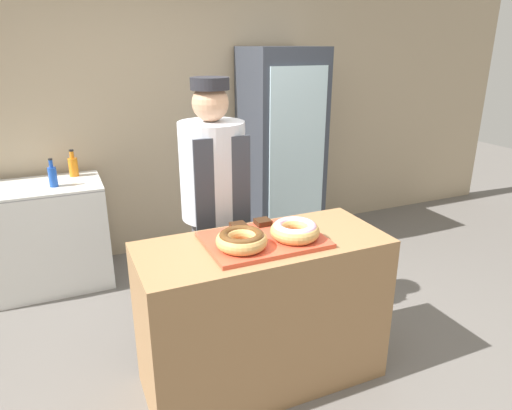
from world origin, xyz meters
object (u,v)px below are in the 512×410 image
Objects in this scene: baker_person at (214,207)px; bottle_orange at (73,166)px; brownie_back_left at (239,226)px; brownie_back_right at (263,222)px; beverage_fridge at (281,151)px; chest_freezer at (37,237)px; donut_chocolate_glaze at (242,239)px; donut_light_glaze at (295,230)px; serving_tray at (263,240)px; bottle_blue at (53,176)px.

baker_person reaches higher than bottle_orange.
bottle_orange reaches higher than brownie_back_left.
brownie_back_right is 0.05× the size of beverage_fridge.
brownie_back_right is 0.38× the size of bottle_orange.
beverage_fridge is 1.75× the size of chest_freezer.
beverage_fridge is 2.24m from chest_freezer.
bottle_orange is at bearing 25.49° from chest_freezer.
chest_freezer is at bearing 120.12° from donut_chocolate_glaze.
baker_person reaches higher than donut_light_glaze.
donut_chocolate_glaze reaches higher than brownie_back_left.
baker_person is at bearing 96.38° from serving_tray.
bottle_blue is (-1.17, 1.73, -0.02)m from donut_light_glaze.
baker_person reaches higher than chest_freezer.
donut_light_glaze is at bearing -62.95° from bottle_orange.
serving_tray is 2.83× the size of bottle_orange.
brownie_back_right is at bearing 66.42° from serving_tray.
serving_tray is 0.34× the size of beverage_fridge.
beverage_fridge is (0.82, 1.81, -0.02)m from donut_light_glaze.
brownie_back_left is (-0.23, 0.24, -0.03)m from donut_light_glaze.
chest_freezer is 4.84× the size of bottle_blue.
bottle_orange is (-0.86, 1.91, 0.04)m from serving_tray.
beverage_fridge is 8.48× the size of bottle_blue.
brownie_back_right is at bearing 107.92° from donut_light_glaze.
donut_chocolate_glaze is 3.15× the size of brownie_back_right.
bottle_blue is at bearing 121.56° from serving_tray.
brownie_back_right is 0.38× the size of bottle_blue.
bottle_orange is at bearing 118.23° from brownie_back_right.
chest_freezer is at bearing 129.21° from brownie_back_right.
donut_light_glaze is (0.31, 0.00, 0.00)m from donut_chocolate_glaze.
donut_light_glaze is at bearing -46.51° from brownie_back_left.
donut_chocolate_glaze is 1.19× the size of bottle_orange.
bottle_blue is at bearing -177.70° from beverage_fridge.
bottle_blue reaches higher than brownie_back_left.
brownie_back_left is at bearing -65.79° from bottle_orange.
baker_person is at bearing 89.20° from brownie_back_left.
brownie_back_left is 0.08× the size of chest_freezer.
baker_person is at bearing -44.66° from chest_freezer.
brownie_back_left is 1.89m from beverage_fridge.
brownie_back_left is 1.00× the size of brownie_back_right.
donut_light_glaze is 0.26m from brownie_back_right.
serving_tray is 0.18m from donut_chocolate_glaze.
bottle_orange is at bearing 114.15° from serving_tray.
baker_person is at bearing 107.94° from donut_light_glaze.
brownie_back_right reaches higher than serving_tray.
baker_person reaches higher than brownie_back_left.
bottle_blue is (-0.95, 1.04, 0.05)m from baker_person.
serving_tray is at bearing -65.85° from bottle_orange.
beverage_fridge is at bearing 56.10° from brownie_back_left.
donut_light_glaze is at bearing -72.08° from brownie_back_right.
brownie_back_right is at bearing -53.61° from bottle_blue.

